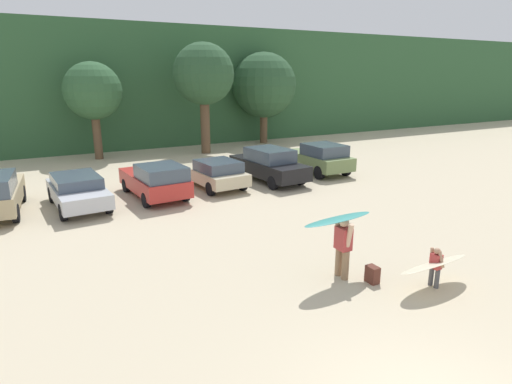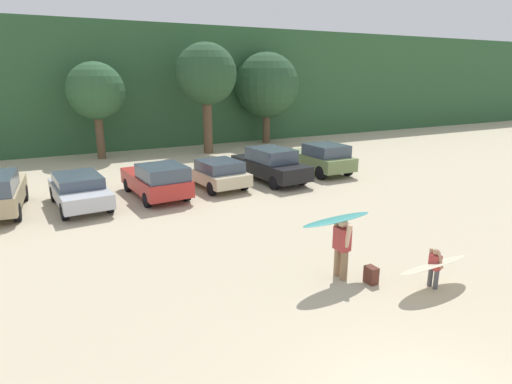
{
  "view_description": "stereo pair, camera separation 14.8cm",
  "coord_description": "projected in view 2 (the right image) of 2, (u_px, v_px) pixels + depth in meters",
  "views": [
    {
      "loc": [
        -5.08,
        -3.45,
        5.23
      ],
      "look_at": [
        1.51,
        8.82,
        1.39
      ],
      "focal_mm": 29.94,
      "sensor_mm": 36.0,
      "label": 1
    },
    {
      "loc": [
        -4.95,
        -3.52,
        5.23
      ],
      "look_at": [
        1.51,
        8.82,
        1.39
      ],
      "focal_mm": 29.94,
      "sensor_mm": 36.0,
      "label": 2
    }
  ],
  "objects": [
    {
      "name": "parked_car_olive_green",
      "position": [
        321.0,
        158.0,
        23.21
      ],
      "size": [
        1.97,
        4.18,
        1.65
      ],
      "rotation": [
        0.0,
        0.0,
        1.57
      ],
      "color": "#6B7F4C",
      "rests_on": "ground_plane"
    },
    {
      "name": "person_adult",
      "position": [
        342.0,
        244.0,
        11.15
      ],
      "size": [
        0.31,
        0.73,
        1.67
      ],
      "rotation": [
        0.0,
        0.0,
        3.13
      ],
      "color": "#8C6B4C",
      "rests_on": "ground_plane"
    },
    {
      "name": "tree_center_left",
      "position": [
        96.0,
        92.0,
        26.39
      ],
      "size": [
        3.53,
        3.53,
        6.03
      ],
      "color": "brown",
      "rests_on": "ground_plane"
    },
    {
      "name": "tree_right",
      "position": [
        206.0,
        75.0,
        28.13
      ],
      "size": [
        4.04,
        4.04,
        7.3
      ],
      "color": "brown",
      "rests_on": "ground_plane"
    },
    {
      "name": "surfboard_teal",
      "position": [
        337.0,
        219.0,
        10.98
      ],
      "size": [
        2.28,
        0.84,
        0.17
      ],
      "rotation": [
        0.0,
        0.0,
        3.24
      ],
      "color": "teal"
    },
    {
      "name": "parked_car_black",
      "position": [
        270.0,
        164.0,
        21.52
      ],
      "size": [
        2.23,
        4.91,
        1.67
      ],
      "rotation": [
        0.0,
        0.0,
        1.66
      ],
      "color": "black",
      "rests_on": "ground_plane"
    },
    {
      "name": "surfboard_cream",
      "position": [
        433.0,
        265.0,
        10.64
      ],
      "size": [
        2.36,
        0.72,
        0.31
      ],
      "rotation": [
        0.0,
        0.0,
        3.18
      ],
      "color": "beige"
    },
    {
      "name": "hillside_ridge",
      "position": [
        96.0,
        86.0,
        33.94
      ],
      "size": [
        108.0,
        12.0,
        8.73
      ],
      "primitive_type": "cube",
      "color": "#2D5633",
      "rests_on": "ground_plane"
    },
    {
      "name": "parked_car_silver",
      "position": [
        79.0,
        190.0,
        17.29
      ],
      "size": [
        2.13,
        4.38,
        1.32
      ],
      "rotation": [
        0.0,
        0.0,
        1.64
      ],
      "color": "silver",
      "rests_on": "ground_plane"
    },
    {
      "name": "person_child",
      "position": [
        435.0,
        266.0,
        10.71
      ],
      "size": [
        0.2,
        0.46,
        1.05
      ],
      "rotation": [
        0.0,
        0.0,
        3.13
      ],
      "color": "#4C4C51",
      "rests_on": "ground_plane"
    },
    {
      "name": "tree_center",
      "position": [
        267.0,
        86.0,
        32.68
      ],
      "size": [
        4.93,
        4.93,
        6.9
      ],
      "color": "brown",
      "rests_on": "ground_plane"
    },
    {
      "name": "parked_car_champagne",
      "position": [
        216.0,
        173.0,
        20.31
      ],
      "size": [
        2.18,
        4.12,
        1.36
      ],
      "rotation": [
        0.0,
        0.0,
        1.66
      ],
      "color": "beige",
      "rests_on": "ground_plane"
    },
    {
      "name": "parked_car_red",
      "position": [
        157.0,
        180.0,
        18.58
      ],
      "size": [
        2.19,
        4.43,
        1.57
      ],
      "rotation": [
        0.0,
        0.0,
        1.64
      ],
      "color": "#B72D28",
      "rests_on": "ground_plane"
    },
    {
      "name": "backpack_dropped",
      "position": [
        371.0,
        275.0,
        11.03
      ],
      "size": [
        0.24,
        0.34,
        0.45
      ],
      "color": "#592D23",
      "rests_on": "ground_plane"
    }
  ]
}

